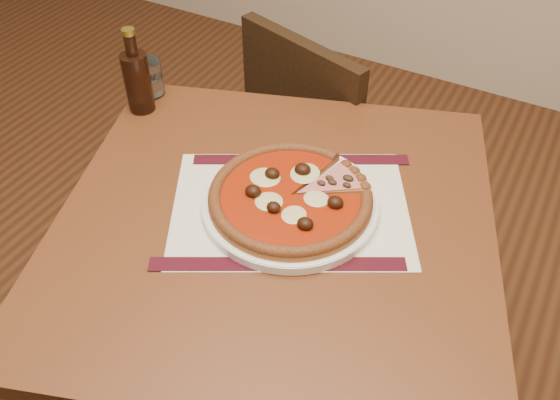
% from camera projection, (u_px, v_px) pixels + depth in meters
% --- Properties ---
extents(table, '(1.02, 1.02, 0.75)m').
position_uv_depth(table, '(275.00, 255.00, 1.16)').
color(table, brown).
rests_on(table, ground).
extents(chair_far, '(0.49, 0.49, 0.83)m').
position_uv_depth(chair_far, '(322.00, 141.00, 1.71)').
color(chair_far, black).
rests_on(chair_far, ground).
extents(placemat, '(0.54, 0.49, 0.00)m').
position_uv_depth(placemat, '(290.00, 208.00, 1.11)').
color(placemat, silver).
rests_on(placemat, table).
extents(plate, '(0.33, 0.33, 0.02)m').
position_uv_depth(plate, '(290.00, 204.00, 1.10)').
color(plate, white).
rests_on(plate, placemat).
extents(pizza, '(0.30, 0.30, 0.04)m').
position_uv_depth(pizza, '(290.00, 196.00, 1.09)').
color(pizza, '#AC5E29').
rests_on(pizza, plate).
extents(ham_slice, '(0.12, 0.14, 0.02)m').
position_uv_depth(ham_slice, '(340.00, 184.00, 1.12)').
color(ham_slice, '#AC5E29').
rests_on(ham_slice, plate).
extents(water_glass, '(0.08, 0.08, 0.08)m').
position_uv_depth(water_glass, '(148.00, 78.00, 1.36)').
color(water_glass, white).
rests_on(water_glass, table).
extents(bottle, '(0.06, 0.06, 0.20)m').
position_uv_depth(bottle, '(137.00, 79.00, 1.29)').
color(bottle, black).
rests_on(bottle, table).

